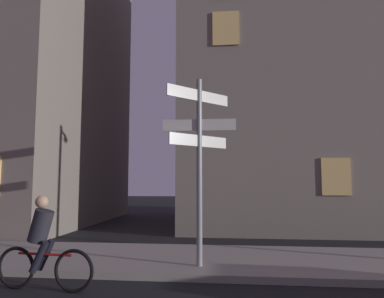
{
  "coord_description": "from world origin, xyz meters",
  "views": [
    {
      "loc": [
        1.06,
        -0.96,
        1.87
      ],
      "look_at": [
        0.32,
        6.25,
        2.55
      ],
      "focal_mm": 31.72,
      "sensor_mm": 36.0,
      "label": 1
    }
  ],
  "objects": [
    {
      "name": "building_left_block",
      "position": [
        -8.97,
        13.29,
        9.08
      ],
      "size": [
        8.74,
        9.72,
        18.17
      ],
      "color": "slate",
      "rests_on": "ground_plane"
    },
    {
      "name": "building_right_block",
      "position": [
        4.53,
        14.85,
        6.61
      ],
      "size": [
        10.42,
        9.01,
        13.21
      ],
      "color": "slate",
      "rests_on": "ground_plane"
    },
    {
      "name": "sidewalk_kerb",
      "position": [
        0.0,
        6.92,
        0.07
      ],
      "size": [
        40.0,
        2.96,
        0.14
      ],
      "primitive_type": "cube",
      "color": "gray",
      "rests_on": "ground_plane"
    },
    {
      "name": "cyclist",
      "position": [
        -2.12,
        4.71,
        0.75
      ],
      "size": [
        1.82,
        0.36,
        1.61
      ],
      "color": "black",
      "rests_on": "ground_plane"
    },
    {
      "name": "signpost",
      "position": [
        0.48,
        6.1,
        2.49
      ],
      "size": [
        1.55,
        1.2,
        3.88
      ],
      "color": "gray",
      "rests_on": "sidewalk_kerb"
    }
  ]
}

